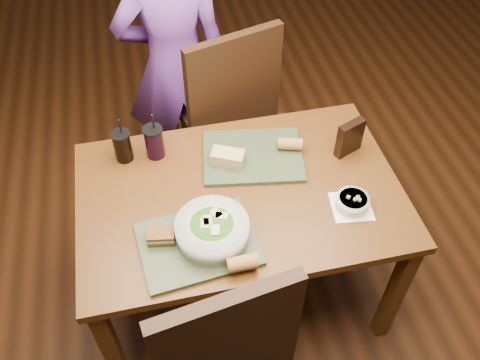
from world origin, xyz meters
The scene contains 15 objects.
ground centered at (0.00, 0.00, 0.00)m, with size 6.00×6.00×0.00m, color #381C0B.
dining_table centered at (0.00, 0.00, 0.66)m, with size 1.30×0.85×0.75m.
chair_far centered at (0.10, 0.68, 0.62)m, with size 0.60×0.61×1.11m.
diner centered at (-0.14, 0.88, 0.78)m, with size 0.57×0.37×1.55m, color #613186.
tray_near centered at (-0.21, -0.22, 0.76)m, with size 0.42×0.32×0.02m, color #334126.
tray_far centered at (0.10, 0.18, 0.76)m, with size 0.42×0.32×0.02m, color #334126.
salad_bowl centered at (-0.15, -0.21, 0.81)m, with size 0.27×0.27×0.09m.
soup_bowl centered at (0.41, -0.17, 0.78)m, with size 0.17×0.17×0.06m.
sandwich_near centered at (-0.33, -0.18, 0.79)m, with size 0.11×0.08×0.05m.
sandwich_far centered at (-0.02, 0.16, 0.80)m, with size 0.15×0.13×0.05m.
baguette_near centered at (-0.07, -0.36, 0.80)m, with size 0.05×0.05×0.11m, color #AD7533.
baguette_far centered at (0.26, 0.18, 0.79)m, with size 0.05×0.05×0.10m, color #AD7533.
cup_cola centered at (-0.44, 0.29, 0.82)m, with size 0.08×0.08×0.22m.
cup_berry centered at (-0.31, 0.29, 0.83)m, with size 0.08×0.08×0.23m.
chip_bag centered at (0.50, 0.12, 0.83)m, with size 0.12×0.04×0.16m, color black.
Camera 1 is at (-0.29, -1.31, 2.30)m, focal length 38.00 mm.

